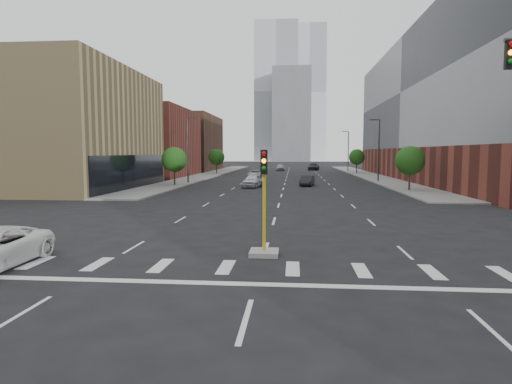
# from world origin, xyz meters

# --- Properties ---
(ground) EXTENTS (400.00, 400.00, 0.00)m
(ground) POSITION_xyz_m (0.00, 0.00, 0.00)
(ground) COLOR black
(ground) RESTS_ON ground
(sidewalk_left_far) EXTENTS (5.00, 92.00, 0.15)m
(sidewalk_left_far) POSITION_xyz_m (-15.00, 74.00, 0.07)
(sidewalk_left_far) COLOR gray
(sidewalk_left_far) RESTS_ON ground
(sidewalk_right_far) EXTENTS (5.00, 92.00, 0.15)m
(sidewalk_right_far) POSITION_xyz_m (15.00, 74.00, 0.07)
(sidewalk_right_far) COLOR gray
(sidewalk_right_far) RESTS_ON ground
(building_left_mid) EXTENTS (20.00, 24.00, 14.00)m
(building_left_mid) POSITION_xyz_m (-27.50, 40.00, 7.00)
(building_left_mid) COLOR #9F8A5A
(building_left_mid) RESTS_ON ground
(building_left_far_a) EXTENTS (20.00, 22.00, 12.00)m
(building_left_far_a) POSITION_xyz_m (-27.50, 66.00, 6.00)
(building_left_far_a) COLOR brown
(building_left_far_a) RESTS_ON ground
(building_left_far_b) EXTENTS (20.00, 24.00, 13.00)m
(building_left_far_b) POSITION_xyz_m (-27.50, 92.00, 6.50)
(building_left_far_b) COLOR brown
(building_left_far_b) RESTS_ON ground
(building_right_main) EXTENTS (24.00, 70.00, 22.00)m
(building_right_main) POSITION_xyz_m (29.50, 60.00, 11.00)
(building_right_main) COLOR brown
(building_right_main) RESTS_ON ground
(tower_left) EXTENTS (22.00, 22.00, 70.00)m
(tower_left) POSITION_xyz_m (-8.00, 220.00, 35.00)
(tower_left) COLOR #B2B7BC
(tower_left) RESTS_ON ground
(tower_right) EXTENTS (20.00, 20.00, 80.00)m
(tower_right) POSITION_xyz_m (10.00, 260.00, 40.00)
(tower_right) COLOR #B2B7BC
(tower_right) RESTS_ON ground
(tower_mid) EXTENTS (18.00, 18.00, 44.00)m
(tower_mid) POSITION_xyz_m (0.00, 200.00, 22.00)
(tower_mid) COLOR slate
(tower_mid) RESTS_ON ground
(median_traffic_signal) EXTENTS (1.20, 1.20, 4.40)m
(median_traffic_signal) POSITION_xyz_m (0.00, 8.97, 0.97)
(median_traffic_signal) COLOR #999993
(median_traffic_signal) RESTS_ON ground
(streetlight_right_a) EXTENTS (1.60, 0.22, 9.07)m
(streetlight_right_a) POSITION_xyz_m (13.41, 55.00, 5.01)
(streetlight_right_a) COLOR #2D2D30
(streetlight_right_a) RESTS_ON ground
(streetlight_right_b) EXTENTS (1.60, 0.22, 9.07)m
(streetlight_right_b) POSITION_xyz_m (13.41, 90.00, 5.01)
(streetlight_right_b) COLOR #2D2D30
(streetlight_right_b) RESTS_ON ground
(streetlight_left) EXTENTS (1.60, 0.22, 9.07)m
(streetlight_left) POSITION_xyz_m (-13.41, 50.00, 5.01)
(streetlight_left) COLOR #2D2D30
(streetlight_left) RESTS_ON ground
(tree_left_near) EXTENTS (3.20, 3.20, 4.85)m
(tree_left_near) POSITION_xyz_m (-14.00, 45.00, 3.39)
(tree_left_near) COLOR #382619
(tree_left_near) RESTS_ON ground
(tree_left_far) EXTENTS (3.20, 3.20, 4.85)m
(tree_left_far) POSITION_xyz_m (-14.00, 75.00, 3.39)
(tree_left_far) COLOR #382619
(tree_left_far) RESTS_ON ground
(tree_right_near) EXTENTS (3.20, 3.20, 4.85)m
(tree_right_near) POSITION_xyz_m (14.00, 40.00, 3.39)
(tree_right_near) COLOR #382619
(tree_right_near) RESTS_ON ground
(tree_right_far) EXTENTS (3.20, 3.20, 4.85)m
(tree_right_far) POSITION_xyz_m (14.00, 80.00, 3.39)
(tree_right_far) COLOR #382619
(tree_right_far) RESTS_ON ground
(car_near_left) EXTENTS (2.69, 4.98, 1.61)m
(car_near_left) POSITION_xyz_m (-3.81, 43.95, 0.80)
(car_near_left) COLOR silver
(car_near_left) RESTS_ON ground
(car_mid_right) EXTENTS (2.11, 4.36, 1.38)m
(car_mid_right) POSITION_xyz_m (2.97, 46.90, 0.69)
(car_mid_right) COLOR #232328
(car_mid_right) RESTS_ON ground
(car_far_left) EXTENTS (2.37, 4.86, 1.33)m
(car_far_left) POSITION_xyz_m (-5.40, 63.97, 0.66)
(car_far_left) COLOR silver
(car_far_left) RESTS_ON ground
(car_deep_right) EXTENTS (3.21, 6.15, 1.70)m
(car_deep_right) POSITION_xyz_m (6.09, 96.85, 0.85)
(car_deep_right) COLOR black
(car_deep_right) RESTS_ON ground
(car_distant) EXTENTS (1.99, 4.72, 1.59)m
(car_distant) POSITION_xyz_m (-1.95, 93.21, 0.80)
(car_distant) COLOR #AAABAF
(car_distant) RESTS_ON ground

